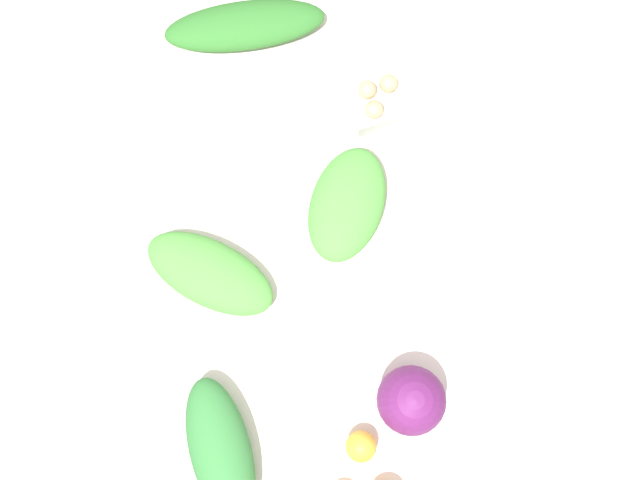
{
  "coord_description": "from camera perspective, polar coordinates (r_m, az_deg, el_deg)",
  "views": [
    {
      "loc": [
        -0.36,
        -0.02,
        2.37
      ],
      "look_at": [
        0.0,
        0.0,
        0.78
      ],
      "focal_mm": 40.0,
      "sensor_mm": 36.0,
      "label": 1
    }
  ],
  "objects": [
    {
      "name": "orange_1",
      "position": [
        1.57,
        3.3,
        -16.17
      ],
      "size": [
        0.07,
        0.07,
        0.07
      ],
      "primitive_type": "sphere",
      "color": "#F9A833",
      "rests_on": "dining_table"
    },
    {
      "name": "dining_table",
      "position": [
        1.74,
        0.0,
        -0.86
      ],
      "size": [
        1.5,
        0.88,
        0.76
      ],
      "color": "silver",
      "rests_on": "ground_plane"
    },
    {
      "name": "ground_plane",
      "position": [
        2.39,
        0.0,
        -4.22
      ],
      "size": [
        8.0,
        8.0,
        0.0
      ],
      "primitive_type": "plane",
      "color": "#B2A899"
    },
    {
      "name": "greens_bunch_beet_tops",
      "position": [
        1.61,
        -8.8,
        -2.64
      ],
      "size": [
        0.26,
        0.34,
        0.07
      ],
      "primitive_type": "ellipsoid",
      "rotation": [
        0.0,
        0.0,
        1.15
      ],
      "color": "#4C933D",
      "rests_on": "dining_table"
    },
    {
      "name": "greens_bunch_kale",
      "position": [
        1.63,
        2.18,
        2.88
      ],
      "size": [
        0.31,
        0.23,
        0.08
      ],
      "primitive_type": "ellipsoid",
      "rotation": [
        0.0,
        0.0,
        6.05
      ],
      "color": "#4C933D",
      "rests_on": "dining_table"
    },
    {
      "name": "greens_bunch_dandelion",
      "position": [
        1.81,
        -6.04,
        16.69
      ],
      "size": [
        0.2,
        0.41,
        0.07
      ],
      "primitive_type": "ellipsoid",
      "rotation": [
        0.0,
        0.0,
        1.77
      ],
      "color": "#2D6B28",
      "rests_on": "dining_table"
    },
    {
      "name": "greens_bunch_scallion",
      "position": [
        1.57,
        -7.97,
        -16.29
      ],
      "size": [
        0.33,
        0.23,
        0.09
      ],
      "primitive_type": "ellipsoid",
      "rotation": [
        0.0,
        0.0,
        0.34
      ],
      "color": "#337538",
      "rests_on": "dining_table"
    },
    {
      "name": "egg_carton",
      "position": [
        1.72,
        6.54,
        11.37
      ],
      "size": [
        0.19,
        0.27,
        0.09
      ],
      "rotation": [
        0.0,
        0.0,
        1.92
      ],
      "color": "#B7B7B2",
      "rests_on": "dining_table"
    },
    {
      "name": "cabbage_purple",
      "position": [
        1.54,
        7.31,
        -12.6
      ],
      "size": [
        0.15,
        0.15,
        0.15
      ],
      "primitive_type": "sphere",
      "color": "#601E5B",
      "rests_on": "dining_table"
    }
  ]
}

